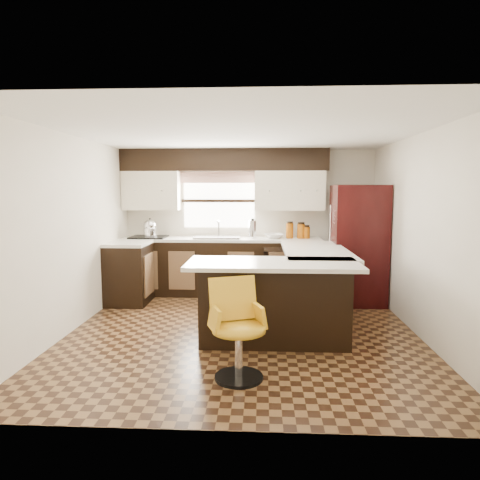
# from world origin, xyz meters

# --- Properties ---
(floor) EXTENTS (4.40, 4.40, 0.00)m
(floor) POSITION_xyz_m (0.00, 0.00, 0.00)
(floor) COLOR #49301A
(floor) RESTS_ON ground
(ceiling) EXTENTS (4.40, 4.40, 0.00)m
(ceiling) POSITION_xyz_m (0.00, 0.00, 2.40)
(ceiling) COLOR silver
(ceiling) RESTS_ON wall_back
(wall_back) EXTENTS (4.40, 0.00, 4.40)m
(wall_back) POSITION_xyz_m (0.00, 2.20, 1.20)
(wall_back) COLOR beige
(wall_back) RESTS_ON floor
(wall_front) EXTENTS (4.40, 0.00, 4.40)m
(wall_front) POSITION_xyz_m (0.00, -2.20, 1.20)
(wall_front) COLOR beige
(wall_front) RESTS_ON floor
(wall_left) EXTENTS (0.00, 4.40, 4.40)m
(wall_left) POSITION_xyz_m (-2.10, 0.00, 1.20)
(wall_left) COLOR beige
(wall_left) RESTS_ON floor
(wall_right) EXTENTS (0.00, 4.40, 4.40)m
(wall_right) POSITION_xyz_m (2.10, 0.00, 1.20)
(wall_right) COLOR beige
(wall_right) RESTS_ON floor
(base_cab_back) EXTENTS (3.30, 0.60, 0.90)m
(base_cab_back) POSITION_xyz_m (-0.45, 1.90, 0.45)
(base_cab_back) COLOR black
(base_cab_back) RESTS_ON floor
(base_cab_left) EXTENTS (0.60, 0.70, 0.90)m
(base_cab_left) POSITION_xyz_m (-1.80, 1.25, 0.45)
(base_cab_left) COLOR black
(base_cab_left) RESTS_ON floor
(counter_back) EXTENTS (3.30, 0.60, 0.04)m
(counter_back) POSITION_xyz_m (-0.45, 1.90, 0.92)
(counter_back) COLOR silver
(counter_back) RESTS_ON base_cab_back
(counter_left) EXTENTS (0.60, 0.70, 0.04)m
(counter_left) POSITION_xyz_m (-1.80, 1.25, 0.92)
(counter_left) COLOR silver
(counter_left) RESTS_ON base_cab_left
(soffit) EXTENTS (3.40, 0.35, 0.36)m
(soffit) POSITION_xyz_m (-0.40, 2.03, 2.22)
(soffit) COLOR black
(soffit) RESTS_ON wall_back
(upper_cab_left) EXTENTS (0.94, 0.35, 0.64)m
(upper_cab_left) POSITION_xyz_m (-1.62, 2.03, 1.72)
(upper_cab_left) COLOR beige
(upper_cab_left) RESTS_ON wall_back
(upper_cab_right) EXTENTS (1.14, 0.35, 0.64)m
(upper_cab_right) POSITION_xyz_m (0.68, 2.03, 1.72)
(upper_cab_right) COLOR beige
(upper_cab_right) RESTS_ON wall_back
(window_pane) EXTENTS (1.20, 0.02, 0.90)m
(window_pane) POSITION_xyz_m (-0.50, 2.18, 1.55)
(window_pane) COLOR white
(window_pane) RESTS_ON wall_back
(valance) EXTENTS (1.30, 0.06, 0.18)m
(valance) POSITION_xyz_m (-0.50, 2.14, 1.94)
(valance) COLOR #D19B93
(valance) RESTS_ON wall_back
(sink) EXTENTS (0.75, 0.45, 0.03)m
(sink) POSITION_xyz_m (-0.50, 1.88, 0.96)
(sink) COLOR #B2B2B7
(sink) RESTS_ON counter_back
(dishwasher) EXTENTS (0.58, 0.03, 0.78)m
(dishwasher) POSITION_xyz_m (0.55, 1.61, 0.43)
(dishwasher) COLOR black
(dishwasher) RESTS_ON floor
(cooktop) EXTENTS (0.58, 0.50, 0.02)m
(cooktop) POSITION_xyz_m (-1.65, 1.88, 0.96)
(cooktop) COLOR black
(cooktop) RESTS_ON counter_back
(peninsula_long) EXTENTS (0.60, 1.95, 0.90)m
(peninsula_long) POSITION_xyz_m (0.90, 0.62, 0.45)
(peninsula_long) COLOR black
(peninsula_long) RESTS_ON floor
(peninsula_return) EXTENTS (1.65, 0.60, 0.90)m
(peninsula_return) POSITION_xyz_m (0.38, -0.35, 0.45)
(peninsula_return) COLOR black
(peninsula_return) RESTS_ON floor
(counter_pen_long) EXTENTS (0.84, 1.95, 0.04)m
(counter_pen_long) POSITION_xyz_m (0.95, 0.62, 0.92)
(counter_pen_long) COLOR silver
(counter_pen_long) RESTS_ON peninsula_long
(counter_pen_return) EXTENTS (1.89, 0.84, 0.04)m
(counter_pen_return) POSITION_xyz_m (0.35, -0.44, 0.92)
(counter_pen_return) COLOR silver
(counter_pen_return) RESTS_ON peninsula_return
(refrigerator) EXTENTS (0.77, 0.74, 1.81)m
(refrigerator) POSITION_xyz_m (1.69, 1.45, 0.90)
(refrigerator) COLOR black
(refrigerator) RESTS_ON floor
(bar_chair) EXTENTS (0.63, 0.63, 0.92)m
(bar_chair) POSITION_xyz_m (0.03, -1.33, 0.46)
(bar_chair) COLOR gold
(bar_chair) RESTS_ON floor
(kettle) EXTENTS (0.22, 0.22, 0.30)m
(kettle) POSITION_xyz_m (-1.62, 1.88, 1.12)
(kettle) COLOR silver
(kettle) RESTS_ON cooktop
(percolator) EXTENTS (0.13, 0.13, 0.29)m
(percolator) POSITION_xyz_m (0.08, 1.90, 1.09)
(percolator) COLOR silver
(percolator) RESTS_ON counter_back
(mixing_bowl) EXTENTS (0.40, 0.40, 0.07)m
(mixing_bowl) POSITION_xyz_m (0.43, 1.90, 0.98)
(mixing_bowl) COLOR white
(mixing_bowl) RESTS_ON counter_back
(canister_large) EXTENTS (0.12, 0.12, 0.24)m
(canister_large) POSITION_xyz_m (0.69, 1.92, 1.07)
(canister_large) COLOR #904708
(canister_large) RESTS_ON counter_back
(canister_med) EXTENTS (0.13, 0.13, 0.23)m
(canister_med) POSITION_xyz_m (0.87, 1.92, 1.06)
(canister_med) COLOR #904708
(canister_med) RESTS_ON counter_back
(canister_small) EXTENTS (0.12, 0.12, 0.19)m
(canister_small) POSITION_xyz_m (0.96, 1.92, 1.04)
(canister_small) COLOR #904708
(canister_small) RESTS_ON counter_back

